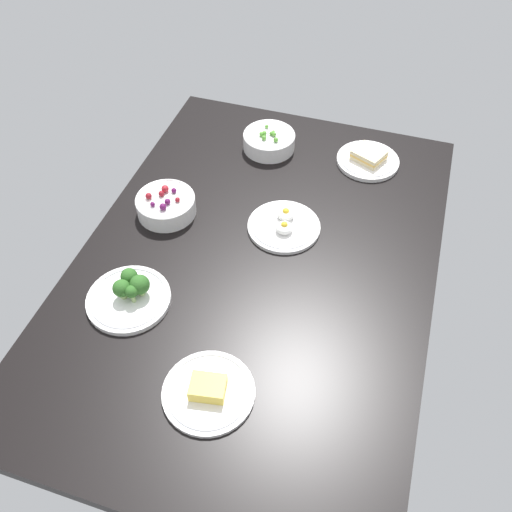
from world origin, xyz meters
TOP-DOWN VIEW (x-y plane):
  - dining_table at (0.00, 0.00)cm, footprint 140.58×96.18cm
  - plate_broccoli at (22.51, -26.90)cm, footprint 21.73×21.73cm
  - plate_eggs at (-14.50, 3.91)cm, footprint 21.08×21.08cm
  - plate_sandwich at (-51.57, 21.85)cm, footprint 20.20×20.20cm
  - plate_cheese at (41.25, 1.83)cm, footprint 21.21×21.21cm
  - bowl_peas at (-49.13, -11.05)cm, footprint 17.26×17.26cm
  - bowl_berries at (-10.22, -31.07)cm, footprint 17.49×17.49cm

SIDE VIEW (x-z plane):
  - dining_table at x=0.00cm, z-range 0.00..4.00cm
  - plate_eggs at x=-14.50cm, z-range 2.70..7.45cm
  - plate_cheese at x=41.25cm, z-range 2.85..7.36cm
  - plate_sandwich at x=-51.57cm, z-range 3.08..7.63cm
  - plate_broccoli at x=22.51cm, z-range 2.25..10.02cm
  - bowl_peas at x=-49.13cm, z-range 3.60..10.41cm
  - bowl_berries at x=-10.22cm, z-range 3.35..10.88cm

